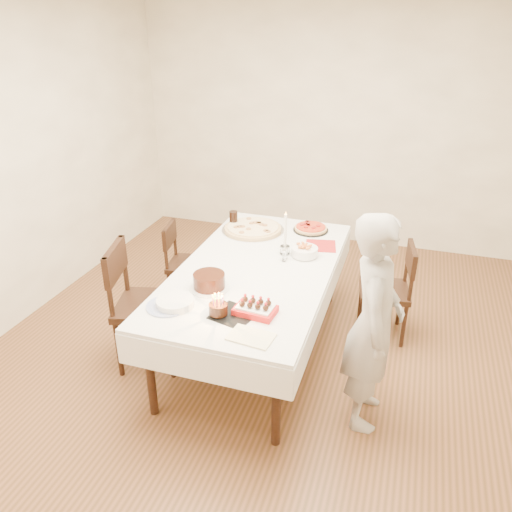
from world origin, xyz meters
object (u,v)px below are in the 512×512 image
(person, at_px, (374,323))
(pasta_bowl, at_px, (305,251))
(chair_left_dessert, at_px, (148,306))
(taper_candle, at_px, (285,233))
(dining_table, at_px, (256,309))
(layer_cake, at_px, (209,281))
(strawberry_box, at_px, (255,309))
(pizza_white, at_px, (253,228))
(birthday_cake, at_px, (218,304))
(chair_right_savory, at_px, (384,291))
(chair_left_savory, at_px, (189,264))
(pizza_pepperoni, at_px, (311,228))
(cola_glass, at_px, (233,219))

(person, xyz_separation_m, pasta_bowl, (-0.64, 0.81, 0.04))
(chair_left_dessert, relative_size, taper_candle, 2.73)
(chair_left_dessert, distance_m, person, 1.70)
(dining_table, xyz_separation_m, chair_left_dessert, (-0.73, -0.41, 0.13))
(layer_cake, relative_size, strawberry_box, 1.08)
(pizza_white, xyz_separation_m, birthday_cake, (0.23, -1.40, 0.06))
(pizza_white, bearing_deg, chair_right_savory, -7.20)
(chair_left_savory, distance_m, taper_candle, 1.13)
(chair_left_dessert, xyz_separation_m, pasta_bowl, (1.04, 0.72, 0.29))
(birthday_cake, relative_size, strawberry_box, 0.50)
(person, xyz_separation_m, birthday_cake, (-0.97, -0.22, 0.08))
(layer_cake, bearing_deg, dining_table, 62.10)
(chair_left_dessert, bearing_deg, pasta_bowl, -160.41)
(chair_left_dessert, bearing_deg, chair_right_savory, -166.03)
(layer_cake, bearing_deg, pizza_white, 91.94)
(dining_table, distance_m, chair_left_dessert, 0.85)
(pizza_pepperoni, distance_m, pasta_bowl, 0.54)
(person, height_order, birthday_cake, person)
(chair_right_savory, distance_m, chair_left_dessert, 1.93)
(birthday_cake, bearing_deg, chair_left_dessert, 156.64)
(pizza_white, distance_m, taper_candle, 0.57)
(dining_table, relative_size, chair_left_dessert, 2.12)
(cola_glass, height_order, birthday_cake, birthday_cake)
(birthday_cake, distance_m, strawberry_box, 0.24)
(chair_right_savory, distance_m, birthday_cake, 1.63)
(cola_glass, relative_size, birthday_cake, 1.05)
(pizza_white, height_order, strawberry_box, strawberry_box)
(chair_left_dessert, relative_size, birthday_cake, 7.49)
(person, distance_m, birthday_cake, 1.00)
(pizza_white, distance_m, birthday_cake, 1.41)
(pasta_bowl, height_order, taper_candle, taper_candle)
(pizza_pepperoni, height_order, birthday_cake, birthday_cake)
(chair_left_savory, distance_m, pizza_pepperoni, 1.18)
(pizza_white, height_order, pizza_pepperoni, same)
(chair_right_savory, height_order, chair_left_dessert, chair_left_dessert)
(taper_candle, height_order, layer_cake, taper_candle)
(chair_right_savory, xyz_separation_m, layer_cake, (-1.17, -0.94, 0.38))
(chair_left_savory, height_order, birthday_cake, birthday_cake)
(person, relative_size, pizza_white, 2.66)
(layer_cake, distance_m, birthday_cake, 0.36)
(pizza_white, xyz_separation_m, layer_cake, (0.04, -1.09, 0.04))
(person, height_order, cola_glass, person)
(birthday_cake, bearing_deg, strawberry_box, 22.50)
(chair_right_savory, height_order, person, person)
(chair_right_savory, relative_size, chair_left_savory, 1.06)
(pizza_white, xyz_separation_m, strawberry_box, (0.45, -1.30, 0.01))
(pasta_bowl, bearing_deg, pizza_pepperoni, 97.15)
(cola_glass, bearing_deg, taper_candle, -35.45)
(person, relative_size, cola_glass, 10.62)
(chair_right_savory, distance_m, taper_candle, 0.98)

